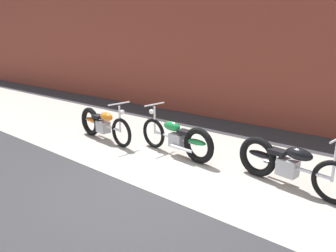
% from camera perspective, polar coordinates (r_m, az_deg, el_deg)
% --- Properties ---
extents(ground_plane, '(80.00, 80.00, 0.00)m').
position_cam_1_polar(ground_plane, '(5.08, -4.64, -11.81)').
color(ground_plane, '#2D2D30').
extents(sidewalk_slab, '(36.00, 3.50, 0.01)m').
position_cam_1_polar(sidewalk_slab, '(6.34, 6.39, -6.08)').
color(sidewalk_slab, '#9E998E').
rests_on(sidewalk_slab, ground).
extents(brick_building_wall, '(36.00, 0.50, 5.82)m').
position_cam_1_polar(brick_building_wall, '(9.02, 19.65, 18.44)').
color(brick_building_wall, brown).
rests_on(brick_building_wall, ground).
extents(motorcycle_orange, '(2.01, 0.58, 1.03)m').
position_cam_1_polar(motorcycle_orange, '(7.57, -12.48, 0.41)').
color(motorcycle_orange, black).
rests_on(motorcycle_orange, ground).
extents(motorcycle_green, '(2.01, 0.58, 1.03)m').
position_cam_1_polar(motorcycle_green, '(6.28, 2.27, -2.37)').
color(motorcycle_green, black).
rests_on(motorcycle_green, ground).
extents(motorcycle_black, '(1.99, 0.67, 1.03)m').
position_cam_1_polar(motorcycle_black, '(5.40, 20.95, -6.51)').
color(motorcycle_black, black).
rests_on(motorcycle_black, ground).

